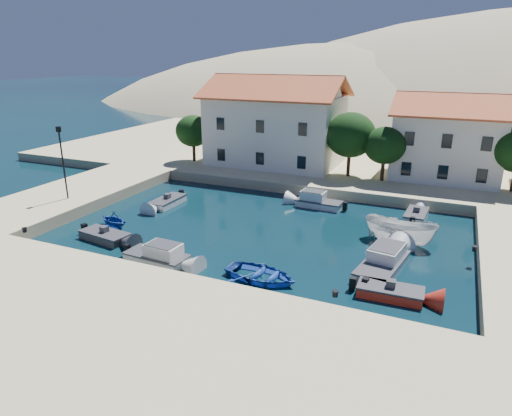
# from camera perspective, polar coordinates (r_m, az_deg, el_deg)

# --- Properties ---
(ground) EXTENTS (400.00, 400.00, 0.00)m
(ground) POSITION_cam_1_polar(r_m,az_deg,el_deg) (26.97, -7.67, -10.12)
(ground) COLOR black
(ground) RESTS_ON ground
(quay_south) EXTENTS (52.00, 12.00, 1.00)m
(quay_south) POSITION_cam_1_polar(r_m,az_deg,el_deg) (22.60, -15.87, -15.49)
(quay_south) COLOR #CBBB8B
(quay_south) RESTS_ON ground
(quay_west) EXTENTS (8.00, 20.00, 1.00)m
(quay_west) POSITION_cam_1_polar(r_m,az_deg,el_deg) (45.34, -21.91, 1.45)
(quay_west) COLOR #CBBB8B
(quay_west) RESTS_ON ground
(quay_north) EXTENTS (80.00, 36.00, 1.00)m
(quay_north) POSITION_cam_1_polar(r_m,az_deg,el_deg) (60.25, 13.10, 6.37)
(quay_north) COLOR #CBBB8B
(quay_north) RESTS_ON ground
(hills) EXTENTS (254.00, 176.00, 99.00)m
(hills) POSITION_cam_1_polar(r_m,az_deg,el_deg) (148.35, 26.05, 2.67)
(hills) COLOR tan
(hills) RESTS_ON ground
(building_left) EXTENTS (14.70, 9.45, 9.70)m
(building_left) POSITION_cam_1_polar(r_m,az_deg,el_deg) (51.95, 2.50, 11.01)
(building_left) COLOR silver
(building_left) RESTS_ON quay_north
(building_mid) EXTENTS (10.50, 8.40, 8.30)m
(building_mid) POSITION_cam_1_polar(r_m,az_deg,el_deg) (49.59, 22.92, 8.35)
(building_mid) COLOR silver
(building_mid) RESTS_ON quay_north
(trees) EXTENTS (37.30, 5.30, 6.45)m
(trees) POSITION_cam_1_polar(r_m,az_deg,el_deg) (46.87, 13.50, 8.30)
(trees) COLOR #382314
(trees) RESTS_ON quay_north
(lamppost) EXTENTS (0.35, 0.25, 6.22)m
(lamppost) POSITION_cam_1_polar(r_m,az_deg,el_deg) (41.94, -23.07, 6.01)
(lamppost) COLOR black
(lamppost) RESTS_ON quay_west
(bollards) EXTENTS (29.36, 9.56, 0.30)m
(bollards) POSITION_cam_1_polar(r_m,az_deg,el_deg) (28.38, 1.17, -5.81)
(bollards) COLOR black
(bollards) RESTS_ON ground
(motorboat_grey_sw) EXTENTS (4.04, 2.22, 1.25)m
(motorboat_grey_sw) POSITION_cam_1_polar(r_m,az_deg,el_deg) (35.12, -18.35, -3.35)
(motorboat_grey_sw) COLOR #37383D
(motorboat_grey_sw) RESTS_ON ground
(cabin_cruiser_south) EXTENTS (4.35, 2.06, 1.60)m
(cabin_cruiser_south) POSITION_cam_1_polar(r_m,az_deg,el_deg) (30.46, -12.32, -5.87)
(cabin_cruiser_south) COLOR silver
(cabin_cruiser_south) RESTS_ON ground
(rowboat_south) EXTENTS (4.90, 3.74, 0.95)m
(rowboat_south) POSITION_cam_1_polar(r_m,az_deg,el_deg) (27.89, 0.61, -8.90)
(rowboat_south) COLOR #1C419A
(rowboat_south) RESTS_ON ground
(motorboat_red_se) EXTENTS (3.64, 1.72, 1.25)m
(motorboat_red_se) POSITION_cam_1_polar(r_m,az_deg,el_deg) (26.96, 16.42, -10.07)
(motorboat_red_se) COLOR maroon
(motorboat_red_se) RESTS_ON ground
(cabin_cruiser_east) EXTENTS (2.92, 5.50, 1.60)m
(cabin_cruiser_east) POSITION_cam_1_polar(r_m,az_deg,el_deg) (29.81, 15.53, -6.71)
(cabin_cruiser_east) COLOR silver
(cabin_cruiser_east) RESTS_ON ground
(boat_east) EXTENTS (5.46, 2.80, 2.01)m
(boat_east) POSITION_cam_1_polar(r_m,az_deg,el_deg) (34.61, 17.44, -4.11)
(boat_east) COLOR silver
(boat_east) RESTS_ON ground
(motorboat_white_ne) EXTENTS (1.81, 3.53, 1.25)m
(motorboat_white_ne) POSITION_cam_1_polar(r_m,az_deg,el_deg) (39.79, 19.38, -0.87)
(motorboat_white_ne) COLOR silver
(motorboat_white_ne) RESTS_ON ground
(rowboat_west) EXTENTS (3.35, 3.08, 1.48)m
(rowboat_west) POSITION_cam_1_polar(r_m,az_deg,el_deg) (37.67, -17.31, -2.22)
(rowboat_west) COLOR #1C419A
(rowboat_west) RESTS_ON ground
(motorboat_white_west) EXTENTS (1.73, 3.84, 1.25)m
(motorboat_white_west) POSITION_cam_1_polar(r_m,az_deg,el_deg) (41.73, -10.98, 0.77)
(motorboat_white_west) COLOR silver
(motorboat_white_west) RESTS_ON ground
(cabin_cruiser_north) EXTENTS (4.09, 1.91, 1.60)m
(cabin_cruiser_north) POSITION_cam_1_polar(r_m,az_deg,el_deg) (40.71, 7.89, 0.75)
(cabin_cruiser_north) COLOR silver
(cabin_cruiser_north) RESTS_ON ground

